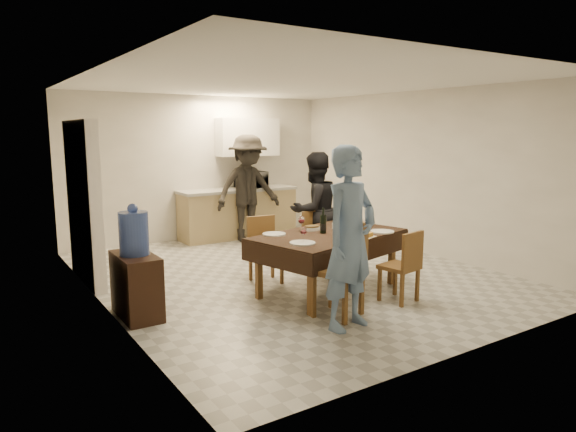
% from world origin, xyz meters
% --- Properties ---
extents(floor, '(5.00, 6.00, 0.02)m').
position_xyz_m(floor, '(0.00, 0.00, 0.00)').
color(floor, beige).
rests_on(floor, ground).
extents(ceiling, '(5.00, 6.00, 0.02)m').
position_xyz_m(ceiling, '(0.00, 0.00, 2.60)').
color(ceiling, white).
rests_on(ceiling, wall_back).
extents(wall_back, '(5.00, 0.02, 2.60)m').
position_xyz_m(wall_back, '(0.00, 3.00, 1.30)').
color(wall_back, silver).
rests_on(wall_back, floor).
extents(wall_front, '(5.00, 0.02, 2.60)m').
position_xyz_m(wall_front, '(0.00, -3.00, 1.30)').
color(wall_front, silver).
rests_on(wall_front, floor).
extents(wall_left, '(0.02, 6.00, 2.60)m').
position_xyz_m(wall_left, '(-2.50, 0.00, 1.30)').
color(wall_left, silver).
rests_on(wall_left, floor).
extents(wall_right, '(0.02, 6.00, 2.60)m').
position_xyz_m(wall_right, '(2.50, 0.00, 1.30)').
color(wall_right, silver).
rests_on(wall_right, floor).
extents(stub_partition, '(0.15, 1.40, 2.10)m').
position_xyz_m(stub_partition, '(-2.42, 1.20, 1.05)').
color(stub_partition, white).
rests_on(stub_partition, floor).
extents(kitchen_base_cabinet, '(2.20, 0.60, 0.86)m').
position_xyz_m(kitchen_base_cabinet, '(0.60, 2.68, 0.43)').
color(kitchen_base_cabinet, '#9F8A5F').
rests_on(kitchen_base_cabinet, floor).
extents(kitchen_worktop, '(2.24, 0.64, 0.05)m').
position_xyz_m(kitchen_worktop, '(0.60, 2.68, 0.89)').
color(kitchen_worktop, '#9C9C97').
rests_on(kitchen_worktop, kitchen_base_cabinet).
extents(upper_cabinet, '(1.20, 0.34, 0.70)m').
position_xyz_m(upper_cabinet, '(0.90, 2.82, 1.85)').
color(upper_cabinet, white).
rests_on(upper_cabinet, wall_back).
extents(dining_table, '(2.06, 1.49, 0.73)m').
position_xyz_m(dining_table, '(-0.03, -0.90, 0.69)').
color(dining_table, black).
rests_on(dining_table, floor).
extents(chair_near_left, '(0.60, 0.62, 0.55)m').
position_xyz_m(chair_near_left, '(-0.48, -1.74, 0.62)').
color(chair_near_left, brown).
rests_on(chair_near_left, floor).
extents(chair_near_right, '(0.44, 0.44, 0.45)m').
position_xyz_m(chair_near_right, '(0.42, -1.73, 0.51)').
color(chair_near_right, brown).
rests_on(chair_near_right, floor).
extents(chair_far_left, '(0.45, 0.45, 0.46)m').
position_xyz_m(chair_far_left, '(-0.48, -0.23, 0.52)').
color(chair_far_left, brown).
rests_on(chair_far_left, floor).
extents(chair_far_right, '(0.44, 0.45, 0.46)m').
position_xyz_m(chair_far_right, '(0.42, -0.23, 0.52)').
color(chair_far_right, brown).
rests_on(chair_far_right, floor).
extents(console, '(0.37, 0.73, 0.68)m').
position_xyz_m(console, '(-2.28, -0.49, 0.34)').
color(console, '#321D10').
rests_on(console, floor).
extents(water_jug, '(0.30, 0.30, 0.46)m').
position_xyz_m(water_jug, '(-2.28, -0.49, 0.91)').
color(water_jug, '#3D57A9').
rests_on(water_jug, console).
extents(wine_bottle, '(0.08, 0.08, 0.32)m').
position_xyz_m(wine_bottle, '(-0.08, -0.85, 0.88)').
color(wine_bottle, black).
rests_on(wine_bottle, dining_table).
extents(water_pitcher, '(0.12, 0.12, 0.18)m').
position_xyz_m(water_pitcher, '(0.32, -0.95, 0.82)').
color(water_pitcher, white).
rests_on(water_pitcher, dining_table).
extents(savoury_tart, '(0.53, 0.46, 0.06)m').
position_xyz_m(savoury_tart, '(0.07, -1.28, 0.75)').
color(savoury_tart, gold).
rests_on(savoury_tart, dining_table).
extents(salad_bowl, '(0.18, 0.18, 0.07)m').
position_xyz_m(salad_bowl, '(0.27, -0.72, 0.76)').
color(salad_bowl, white).
rests_on(salad_bowl, dining_table).
extents(mushroom_dish, '(0.22, 0.22, 0.04)m').
position_xyz_m(mushroom_dish, '(-0.08, -0.62, 0.75)').
color(mushroom_dish, white).
rests_on(mushroom_dish, dining_table).
extents(wine_glass_a, '(0.08, 0.08, 0.18)m').
position_xyz_m(wine_glass_a, '(-0.58, -1.15, 0.82)').
color(wine_glass_a, white).
rests_on(wine_glass_a, dining_table).
extents(wine_glass_b, '(0.08, 0.08, 0.19)m').
position_xyz_m(wine_glass_b, '(0.52, -0.65, 0.82)').
color(wine_glass_b, white).
rests_on(wine_glass_b, dining_table).
extents(wine_glass_c, '(0.09, 0.09, 0.20)m').
position_xyz_m(wine_glass_c, '(-0.23, -0.60, 0.82)').
color(wine_glass_c, white).
rests_on(wine_glass_c, dining_table).
extents(plate_near_left, '(0.29, 0.29, 0.02)m').
position_xyz_m(plate_near_left, '(-0.63, -1.20, 0.73)').
color(plate_near_left, white).
rests_on(plate_near_left, dining_table).
extents(plate_near_right, '(0.29, 0.29, 0.02)m').
position_xyz_m(plate_near_right, '(0.57, -1.20, 0.73)').
color(plate_near_right, white).
rests_on(plate_near_right, dining_table).
extents(plate_far_left, '(0.28, 0.28, 0.02)m').
position_xyz_m(plate_far_left, '(-0.63, -0.60, 0.73)').
color(plate_far_left, white).
rests_on(plate_far_left, dining_table).
extents(plate_far_right, '(0.29, 0.29, 0.02)m').
position_xyz_m(plate_far_right, '(0.57, -0.60, 0.73)').
color(plate_far_right, white).
rests_on(plate_far_right, dining_table).
extents(microwave, '(0.55, 0.37, 0.30)m').
position_xyz_m(microwave, '(0.89, 2.68, 1.06)').
color(microwave, white).
rests_on(microwave, kitchen_worktop).
extents(person_near, '(0.74, 0.56, 1.83)m').
position_xyz_m(person_near, '(-0.58, -1.95, 0.91)').
color(person_near, '#6482AE').
rests_on(person_near, floor).
extents(person_far, '(0.84, 0.67, 1.67)m').
position_xyz_m(person_far, '(0.52, 0.15, 0.83)').
color(person_far, black).
rests_on(person_far, floor).
extents(person_kitchen, '(1.23, 0.71, 1.90)m').
position_xyz_m(person_kitchen, '(0.57, 2.23, 0.95)').
color(person_kitchen, black).
rests_on(person_kitchen, floor).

